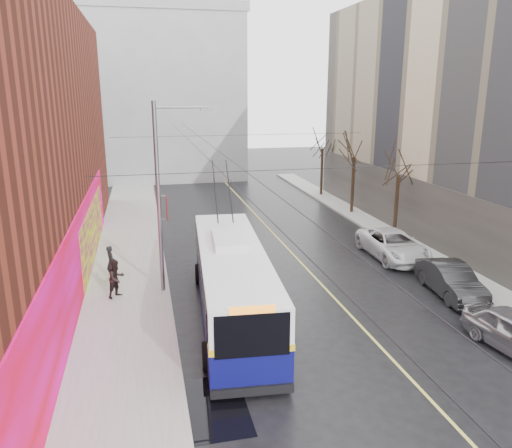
# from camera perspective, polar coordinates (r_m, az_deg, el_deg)

# --- Properties ---
(ground) EXTENTS (140.00, 140.00, 0.00)m
(ground) POSITION_cam_1_polar(r_m,az_deg,el_deg) (17.30, 13.73, -18.44)
(ground) COLOR black
(ground) RESTS_ON ground
(sidewalk_left) EXTENTS (4.00, 60.00, 0.15)m
(sidewalk_left) POSITION_cam_1_polar(r_m,az_deg,el_deg) (26.49, -14.44, -6.14)
(sidewalk_left) COLOR gray
(sidewalk_left) RESTS_ON ground
(sidewalk_right) EXTENTS (2.00, 60.00, 0.15)m
(sidewalk_right) POSITION_cam_1_polar(r_m,az_deg,el_deg) (30.88, 18.94, -3.45)
(sidewalk_right) COLOR gray
(sidewalk_right) RESTS_ON ground
(lane_line) EXTENTS (0.12, 50.00, 0.01)m
(lane_line) POSITION_cam_1_polar(r_m,az_deg,el_deg) (29.59, 4.37, -3.59)
(lane_line) COLOR #BFB74C
(lane_line) RESTS_ON ground
(building_far) EXTENTS (20.50, 12.10, 18.00)m
(building_far) POSITION_cam_1_polar(r_m,az_deg,el_deg) (57.77, -12.31, 14.27)
(building_far) COLOR gray
(building_far) RESTS_ON ground
(streetlight_pole) EXTENTS (2.65, 0.60, 9.00)m
(streetlight_pole) POSITION_cam_1_polar(r_m,az_deg,el_deg) (23.24, -10.71, 3.40)
(streetlight_pole) COLOR slate
(streetlight_pole) RESTS_ON ground
(catenary_wires) EXTENTS (18.00, 60.00, 0.22)m
(catenary_wires) POSITION_cam_1_polar(r_m,az_deg,el_deg) (28.06, -3.84, 8.48)
(catenary_wires) COLOR black
(tree_near) EXTENTS (3.20, 3.20, 6.40)m
(tree_near) POSITION_cam_1_polar(r_m,az_deg,el_deg) (33.17, 16.07, 6.73)
(tree_near) COLOR black
(tree_near) RESTS_ON ground
(tree_mid) EXTENTS (3.20, 3.20, 6.68)m
(tree_mid) POSITION_cam_1_polar(r_m,az_deg,el_deg) (39.37, 11.21, 8.65)
(tree_mid) COLOR black
(tree_mid) RESTS_ON ground
(tree_far) EXTENTS (3.20, 3.20, 6.57)m
(tree_far) POSITION_cam_1_polar(r_m,az_deg,el_deg) (45.83, 7.64, 9.51)
(tree_far) COLOR black
(tree_far) RESTS_ON ground
(puddle) EXTENTS (2.08, 3.32, 0.01)m
(puddle) POSITION_cam_1_polar(r_m,az_deg,el_deg) (16.39, -4.95, -20.08)
(puddle) COLOR black
(puddle) RESTS_ON ground
(pigeons_flying) EXTENTS (2.77, 2.10, 1.35)m
(pigeons_flying) POSITION_cam_1_polar(r_m,az_deg,el_deg) (23.59, -1.23, 9.11)
(pigeons_flying) COLOR slate
(trolleybus) EXTENTS (3.63, 12.61, 5.91)m
(trolleybus) POSITION_cam_1_polar(r_m,az_deg,el_deg) (21.23, -2.73, -6.49)
(trolleybus) COLOR #090A48
(trolleybus) RESTS_ON ground
(parked_car_b) EXTENTS (2.08, 4.74, 1.52)m
(parked_car_b) POSITION_cam_1_polar(r_m,az_deg,el_deg) (25.46, 21.37, -5.96)
(parked_car_b) COLOR #262628
(parked_car_b) RESTS_ON ground
(parked_car_c) EXTENTS (2.70, 5.69, 1.57)m
(parked_car_c) POSITION_cam_1_polar(r_m,az_deg,el_deg) (29.97, 15.40, -2.29)
(parked_car_c) COLOR silver
(parked_car_c) RESTS_ON ground
(following_car) EXTENTS (1.70, 4.08, 1.38)m
(following_car) POSITION_cam_1_polar(r_m,az_deg,el_deg) (30.47, -4.30, -1.68)
(following_car) COLOR silver
(following_car) RESTS_ON ground
(pedestrian_a) EXTENTS (0.59, 0.73, 1.73)m
(pedestrian_a) POSITION_cam_1_polar(r_m,az_deg,el_deg) (26.32, -16.25, -4.23)
(pedestrian_a) COLOR black
(pedestrian_a) RESTS_ON sidewalk_left
(pedestrian_b) EXTENTS (1.10, 1.09, 1.80)m
(pedestrian_b) POSITION_cam_1_polar(r_m,az_deg,el_deg) (23.97, -15.66, -6.01)
(pedestrian_b) COLOR black
(pedestrian_b) RESTS_ON sidewalk_left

